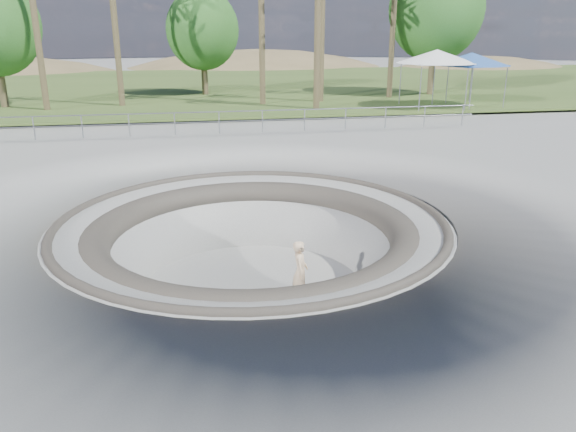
# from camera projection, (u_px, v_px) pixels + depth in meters

# --- Properties ---
(ground) EXTENTS (180.00, 180.00, 0.00)m
(ground) POSITION_uv_depth(u_px,v_px,m) (252.00, 221.00, 14.70)
(ground) COLOR #9F9E9A
(ground) RESTS_ON ground
(skate_bowl) EXTENTS (14.00, 14.00, 4.10)m
(skate_bowl) POSITION_uv_depth(u_px,v_px,m) (253.00, 284.00, 15.29)
(skate_bowl) COLOR #9F9E9A
(skate_bowl) RESTS_ON ground
(grass_strip) EXTENTS (180.00, 36.00, 0.12)m
(grass_strip) POSITION_uv_depth(u_px,v_px,m) (201.00, 86.00, 46.30)
(grass_strip) COLOR #3D5622
(grass_strip) RESTS_ON ground
(distant_hills) EXTENTS (103.20, 45.00, 28.60)m
(distant_hills) POSITION_uv_depth(u_px,v_px,m) (227.00, 126.00, 70.86)
(distant_hills) COLOR brown
(distant_hills) RESTS_ON ground
(safety_railing) EXTENTS (25.00, 0.06, 1.03)m
(safety_railing) POSITION_uv_depth(u_px,v_px,m) (219.00, 122.00, 25.66)
(safety_railing) COLOR gray
(safety_railing) RESTS_ON ground
(skateboard) EXTENTS (0.93, 0.37, 0.09)m
(skateboard) POSITION_uv_depth(u_px,v_px,m) (300.00, 302.00, 14.32)
(skateboard) COLOR brown
(skateboard) RESTS_ON ground
(skater) EXTENTS (0.50, 0.66, 1.64)m
(skater) POSITION_uv_depth(u_px,v_px,m) (300.00, 272.00, 14.05)
(skater) COLOR beige
(skater) RESTS_ON skateboard
(canopy_white) EXTENTS (6.57, 6.57, 3.32)m
(canopy_white) POSITION_uv_depth(u_px,v_px,m) (437.00, 57.00, 32.74)
(canopy_white) COLOR gray
(canopy_white) RESTS_ON ground
(canopy_blue) EXTENTS (6.01, 6.01, 3.13)m
(canopy_blue) POSITION_uv_depth(u_px,v_px,m) (471.00, 59.00, 33.18)
(canopy_blue) COLOR gray
(canopy_blue) RESTS_ON ground
(bushy_tree_mid) EXTENTS (4.99, 4.54, 7.20)m
(bushy_tree_mid) POSITION_uv_depth(u_px,v_px,m) (203.00, 30.00, 38.61)
(bushy_tree_mid) COLOR brown
(bushy_tree_mid) RESTS_ON ground
(bushy_tree_right) EXTENTS (6.54, 5.95, 9.44)m
(bushy_tree_right) POSITION_uv_depth(u_px,v_px,m) (437.00, 8.00, 38.23)
(bushy_tree_right) COLOR brown
(bushy_tree_right) RESTS_ON ground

